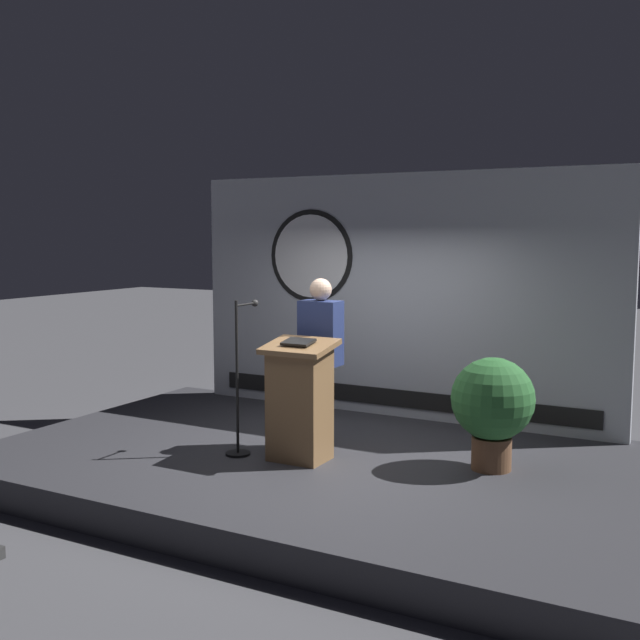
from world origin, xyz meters
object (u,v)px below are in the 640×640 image
potted_plant (493,403)px  microphone_stand (240,401)px  speaker_person (321,362)px  podium (300,401)px

potted_plant → microphone_stand: bearing=-163.4°
potted_plant → speaker_person: bearing=-176.9°
podium → microphone_stand: 0.61m
speaker_person → potted_plant: speaker_person is taller
podium → potted_plant: size_ratio=1.13×
podium → microphone_stand: microphone_stand is taller
microphone_stand → potted_plant: microphone_stand is taller
podium → microphone_stand: bearing=-170.0°
microphone_stand → potted_plant: 2.38m
speaker_person → podium: bearing=-85.7°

